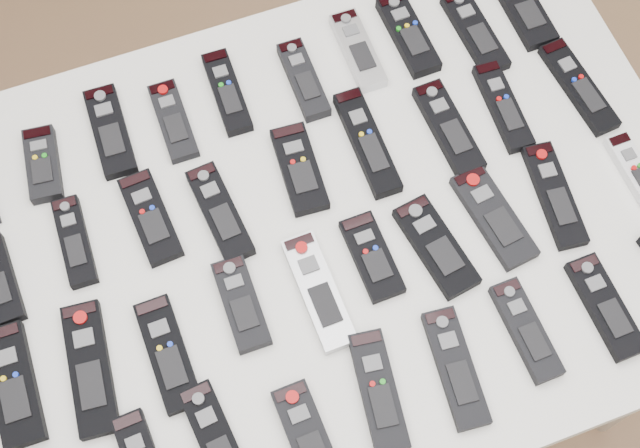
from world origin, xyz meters
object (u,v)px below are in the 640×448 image
object	(u,v)px
remote_11	(75,242)
remote_18	(579,87)
remote_5	(304,80)
remote_23	(319,291)
remote_19	(14,385)
remote_33	(378,391)
remote_12	(150,217)
remote_25	(436,247)
remote_2	(110,131)
table	(320,243)
remote_36	(605,307)
remote_26	(494,217)
remote_3	(173,121)
remote_7	(408,35)
remote_13	(220,213)
remote_16	(448,129)
remote_8	(475,32)
remote_9	(523,9)
remote_22	(241,304)
remote_24	(372,257)
remote_4	(227,92)
remote_27	(554,195)
remote_35	(526,330)
remote_32	(309,439)
remote_20	(90,369)
remote_34	(456,368)
remote_1	(43,164)
remote_14	(299,169)
remote_28	(637,174)
remote_6	(358,50)
remote_31	(218,444)
remote_21	(168,354)
remote_15	(367,143)
remote_17	(503,106)

from	to	relation	value
remote_11	remote_18	size ratio (longest dim) A/B	0.80
remote_5	remote_23	world-z (taller)	remote_5
remote_19	remote_33	xyz separation A→B (m)	(0.51, -0.20, -0.00)
remote_12	remote_25	distance (m)	0.46
remote_33	remote_2	bearing A→B (deg)	122.33
table	remote_36	size ratio (longest dim) A/B	7.38
remote_26	remote_3	bearing A→B (deg)	133.88
remote_7	remote_25	size ratio (longest dim) A/B	0.99
remote_12	remote_13	xyz separation A→B (m)	(0.11, -0.03, 0.00)
remote_16	remote_26	size ratio (longest dim) A/B	1.01
remote_36	remote_8	bearing A→B (deg)	85.97
remote_3	remote_9	distance (m)	0.66
remote_22	remote_33	xyz separation A→B (m)	(0.15, -0.20, -0.00)
remote_25	remote_33	world-z (taller)	same
remote_5	remote_24	distance (m)	0.35
remote_4	remote_27	bearing A→B (deg)	-38.78
remote_26	remote_27	world-z (taller)	same
remote_35	remote_23	bearing A→B (deg)	146.83
remote_11	remote_25	world-z (taller)	same
remote_32	remote_33	size ratio (longest dim) A/B	0.92
remote_20	remote_34	world-z (taller)	same
remote_18	remote_26	size ratio (longest dim) A/B	1.07
remote_1	remote_12	size ratio (longest dim) A/B	0.82
remote_11	remote_18	world-z (taller)	remote_11
remote_4	remote_32	size ratio (longest dim) A/B	0.98
remote_14	remote_25	distance (m)	0.26
remote_12	remote_35	world-z (taller)	remote_35
remote_25	remote_26	distance (m)	0.11
remote_28	remote_35	world-z (taller)	remote_35
remote_9	remote_34	world-z (taller)	same
remote_4	remote_16	distance (m)	0.39
remote_6	remote_28	size ratio (longest dim) A/B	1.06
remote_6	remote_31	bearing A→B (deg)	-127.28
remote_18	remote_21	bearing A→B (deg)	-170.41
remote_6	remote_21	xyz separation A→B (m)	(-0.47, -0.41, -0.00)
remote_19	remote_28	xyz separation A→B (m)	(1.04, -0.01, -0.00)
remote_9	remote_23	world-z (taller)	same
remote_1	remote_12	world-z (taller)	remote_1
remote_15	remote_26	distance (m)	0.24
remote_13	remote_21	bearing A→B (deg)	-131.69
remote_4	remote_32	xyz separation A→B (m)	(-0.07, -0.61, 0.00)
remote_21	remote_28	world-z (taller)	same
remote_8	remote_17	world-z (taller)	same
remote_26	remote_28	distance (m)	0.25
remote_34	remote_1	bearing A→B (deg)	137.89
remote_9	remote_32	world-z (taller)	remote_32
remote_3	remote_13	xyz separation A→B (m)	(0.02, -0.19, 0.00)
table	remote_32	xyz separation A→B (m)	(-0.13, -0.31, 0.07)
remote_36	remote_20	bearing A→B (deg)	165.24
remote_5	remote_15	xyz separation A→B (m)	(0.06, -0.15, 0.00)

